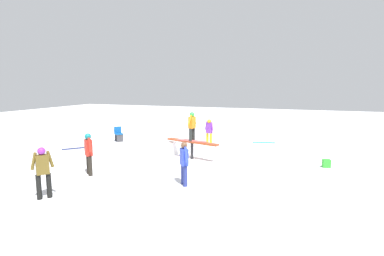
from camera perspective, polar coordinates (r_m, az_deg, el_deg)
The scene contains 12 objects.
ground_plane at distance 13.93m, azimuth 0.00°, elevation -5.89°, with size 60.00×60.00×0.00m, color white.
rail_feature at distance 13.77m, azimuth 0.00°, elevation -2.98°, with size 2.72×1.01×0.84m.
snow_kicker_ramp at distance 15.09m, azimuth -6.20°, elevation -3.56°, with size 1.80×1.50×0.65m, color white.
main_rider_on_rail at distance 13.64m, azimuth 0.00°, elevation 0.24°, with size 1.47×0.75×1.33m.
bystander_brown at distance 10.07m, azimuth -26.55°, elevation -7.16°, with size 0.47×0.57×1.58m.
bystander_red at distance 11.98m, azimuth -19.09°, elevation -4.30°, with size 0.61×0.52×1.60m.
bystander_purple at distance 16.73m, azimuth 3.28°, elevation -0.55°, with size 0.59×0.34×1.49m.
bystander_blue at distance 10.21m, azimuth -1.51°, elevation -6.31°, with size 0.48×0.60×1.51m.
loose_snowboard_cyan at distance 18.18m, azimuth 13.50°, elevation -2.71°, with size 1.30×0.28×0.02m, color #25BAC5.
loose_snowboard_navy at distance 17.28m, azimuth -21.26°, elevation -3.62°, with size 1.40×0.28×0.02m, color navy.
folding_chair at distance 18.60m, azimuth -13.81°, elevation -1.21°, with size 0.62×0.62×0.88m.
backpack_on_snow at distance 13.69m, azimuth 24.23°, elevation -6.17°, with size 0.30×0.22×0.34m, color green.
Camera 1 is at (4.64, -12.69, 3.43)m, focal length 28.00 mm.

